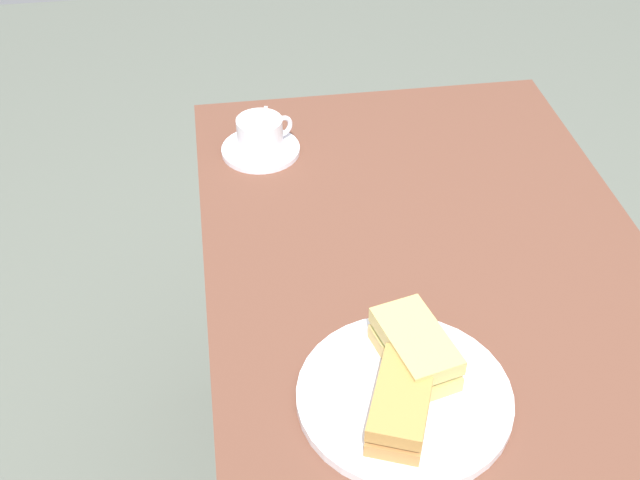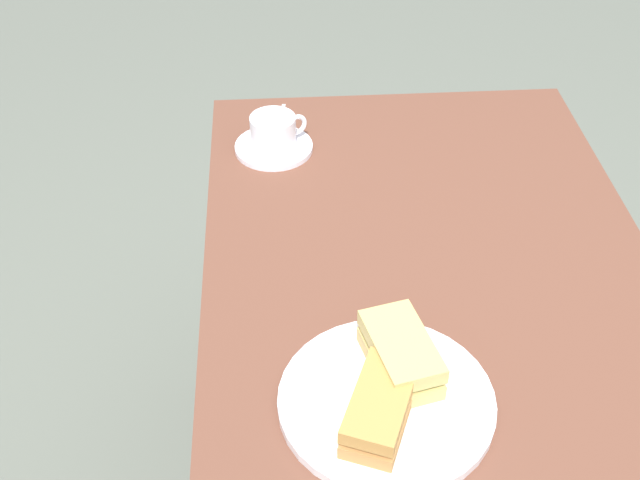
{
  "view_description": "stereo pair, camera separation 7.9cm",
  "coord_description": "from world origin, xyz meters",
  "px_view_note": "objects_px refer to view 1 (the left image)",
  "views": [
    {
      "loc": [
        0.82,
        -0.32,
        1.61
      ],
      "look_at": [
        -0.14,
        -0.17,
        0.79
      ],
      "focal_mm": 45.45,
      "sensor_mm": 36.0,
      "label": 1
    },
    {
      "loc": [
        0.83,
        -0.24,
        1.61
      ],
      "look_at": [
        -0.14,
        -0.17,
        0.79
      ],
      "focal_mm": 45.45,
      "sensor_mm": 36.0,
      "label": 2
    }
  ],
  "objects_px": {
    "dining_table": "(444,345)",
    "sandwich_back": "(415,349)",
    "coffee_saucer": "(261,150)",
    "coffee_cup": "(261,133)",
    "sandwich_front": "(402,402)",
    "spoon": "(264,124)",
    "sandwich_plate": "(404,396)"
  },
  "relations": [
    {
      "from": "dining_table",
      "to": "sandwich_back",
      "type": "bearing_deg",
      "value": -36.72
    },
    {
      "from": "sandwich_back",
      "to": "coffee_saucer",
      "type": "relative_size",
      "value": 1.03
    },
    {
      "from": "dining_table",
      "to": "coffee_saucer",
      "type": "xyz_separation_m",
      "value": [
        -0.45,
        -0.24,
        0.09
      ]
    },
    {
      "from": "coffee_saucer",
      "to": "coffee_cup",
      "type": "bearing_deg",
      "value": 114.3
    },
    {
      "from": "sandwich_front",
      "to": "sandwich_back",
      "type": "relative_size",
      "value": 1.06
    },
    {
      "from": "sandwich_front",
      "to": "spoon",
      "type": "bearing_deg",
      "value": -171.61
    },
    {
      "from": "dining_table",
      "to": "sandwich_plate",
      "type": "height_order",
      "value": "sandwich_plate"
    },
    {
      "from": "coffee_saucer",
      "to": "coffee_cup",
      "type": "xyz_separation_m",
      "value": [
        -0.0,
        0.0,
        0.04
      ]
    },
    {
      "from": "sandwich_back",
      "to": "sandwich_plate",
      "type": "bearing_deg",
      "value": -25.87
    },
    {
      "from": "dining_table",
      "to": "sandwich_plate",
      "type": "bearing_deg",
      "value": -33.7
    },
    {
      "from": "coffee_saucer",
      "to": "coffee_cup",
      "type": "height_order",
      "value": "coffee_cup"
    },
    {
      "from": "sandwich_plate",
      "to": "spoon",
      "type": "height_order",
      "value": "spoon"
    },
    {
      "from": "sandwich_back",
      "to": "coffee_saucer",
      "type": "bearing_deg",
      "value": -164.44
    },
    {
      "from": "sandwich_front",
      "to": "spoon",
      "type": "relative_size",
      "value": 1.61
    },
    {
      "from": "dining_table",
      "to": "spoon",
      "type": "bearing_deg",
      "value": -156.65
    },
    {
      "from": "sandwich_plate",
      "to": "spoon",
      "type": "xyz_separation_m",
      "value": [
        -0.69,
        -0.12,
        0.01
      ]
    },
    {
      "from": "sandwich_plate",
      "to": "sandwich_back",
      "type": "relative_size",
      "value": 1.9
    },
    {
      "from": "coffee_cup",
      "to": "sandwich_back",
      "type": "bearing_deg",
      "value": 15.41
    },
    {
      "from": "sandwich_back",
      "to": "coffee_saucer",
      "type": "xyz_separation_m",
      "value": [
        -0.56,
        -0.16,
        -0.04
      ]
    },
    {
      "from": "coffee_cup",
      "to": "spoon",
      "type": "relative_size",
      "value": 1.09
    },
    {
      "from": "sandwich_back",
      "to": "spoon",
      "type": "relative_size",
      "value": 1.52
    },
    {
      "from": "sandwich_plate",
      "to": "coffee_cup",
      "type": "height_order",
      "value": "coffee_cup"
    },
    {
      "from": "dining_table",
      "to": "spoon",
      "type": "xyz_separation_m",
      "value": [
        -0.53,
        -0.23,
        0.1
      ]
    },
    {
      "from": "sandwich_front",
      "to": "dining_table",
      "type": "bearing_deg",
      "value": 148.27
    },
    {
      "from": "sandwich_back",
      "to": "dining_table",
      "type": "bearing_deg",
      "value": 143.28
    },
    {
      "from": "coffee_cup",
      "to": "spoon",
      "type": "bearing_deg",
      "value": 171.43
    },
    {
      "from": "sandwich_back",
      "to": "sandwich_front",
      "type": "bearing_deg",
      "value": -24.06
    },
    {
      "from": "sandwich_plate",
      "to": "spoon",
      "type": "relative_size",
      "value": 2.89
    },
    {
      "from": "coffee_cup",
      "to": "coffee_saucer",
      "type": "bearing_deg",
      "value": -65.7
    },
    {
      "from": "coffee_saucer",
      "to": "spoon",
      "type": "distance_m",
      "value": 0.08
    },
    {
      "from": "spoon",
      "to": "coffee_cup",
      "type": "bearing_deg",
      "value": -8.57
    },
    {
      "from": "coffee_saucer",
      "to": "dining_table",
      "type": "bearing_deg",
      "value": 28.09
    }
  ]
}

